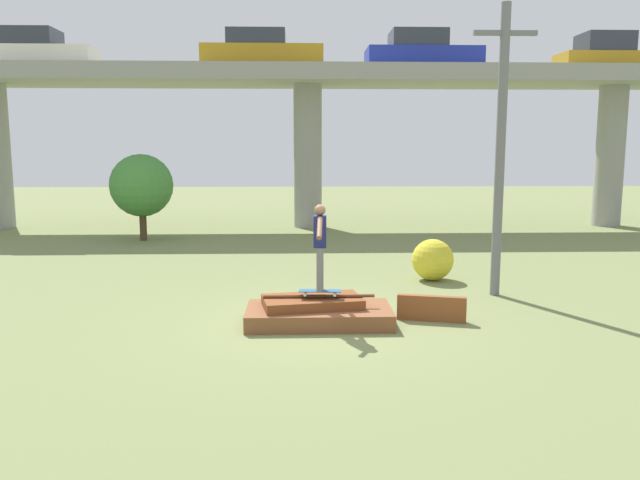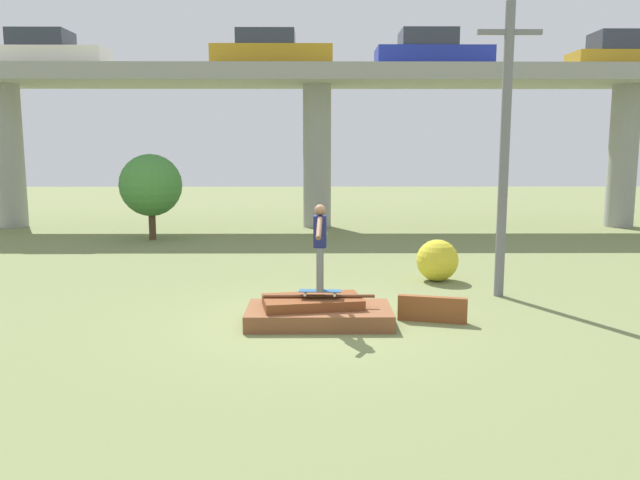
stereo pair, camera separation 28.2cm
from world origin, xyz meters
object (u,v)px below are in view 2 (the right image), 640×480
at_px(skateboard, 320,291).
at_px(car_on_overpass_left, 46,52).
at_px(car_on_overpass_far_right, 620,55).
at_px(utility_pole, 505,147).
at_px(car_on_overpass_right, 271,53).
at_px(skater, 320,241).
at_px(car_on_overpass_mid, 431,53).
at_px(tree_behind_left, 151,185).
at_px(bush_yellow_flowering, 437,260).

height_order(skateboard, car_on_overpass_left, car_on_overpass_left).
height_order(car_on_overpass_far_right, utility_pole, car_on_overpass_far_right).
relative_size(car_on_overpass_left, car_on_overpass_right, 0.96).
height_order(skater, car_on_overpass_mid, car_on_overpass_mid).
bearing_deg(skateboard, car_on_overpass_right, 97.33).
relative_size(car_on_overpass_right, tree_behind_left, 1.57).
distance_m(car_on_overpass_far_right, tree_behind_left, 18.57).
distance_m(tree_behind_left, bush_yellow_flowering, 10.93).
bearing_deg(bush_yellow_flowering, car_on_overpass_far_right, 49.49).
relative_size(car_on_overpass_left, car_on_overpass_mid, 1.00).
height_order(car_on_overpass_mid, utility_pole, car_on_overpass_mid).
relative_size(car_on_overpass_right, utility_pole, 0.76).
height_order(skateboard, tree_behind_left, tree_behind_left).
distance_m(skateboard, bush_yellow_flowering, 4.62).
bearing_deg(car_on_overpass_right, skater, -82.67).
height_order(car_on_overpass_right, utility_pole, car_on_overpass_right).
height_order(car_on_overpass_left, bush_yellow_flowering, car_on_overpass_left).
bearing_deg(tree_behind_left, skateboard, -61.47).
distance_m(car_on_overpass_right, car_on_overpass_far_right, 13.63).
relative_size(skater, car_on_overpass_left, 0.35).
relative_size(skateboard, car_on_overpass_far_right, 0.19).
bearing_deg(utility_pole, tree_behind_left, 138.90).
xyz_separation_m(car_on_overpass_mid, bush_yellow_flowering, (-1.60, -10.34, -6.25)).
bearing_deg(bush_yellow_flowering, skateboard, -127.30).
relative_size(car_on_overpass_left, car_on_overpass_far_right, 1.13).
bearing_deg(car_on_overpass_mid, car_on_overpass_far_right, 1.83).
distance_m(car_on_overpass_left, car_on_overpass_far_right, 22.13).
xyz_separation_m(car_on_overpass_left, car_on_overpass_mid, (14.68, 0.36, 0.03)).
bearing_deg(skater, car_on_overpass_mid, 72.56).
bearing_deg(tree_behind_left, car_on_overpass_far_right, 12.28).
bearing_deg(skateboard, car_on_overpass_left, 126.98).
xyz_separation_m(skater, tree_behind_left, (-5.68, 10.44, 0.36)).
distance_m(car_on_overpass_right, tree_behind_left, 7.13).
distance_m(car_on_overpass_left, bush_yellow_flowering, 17.58).
xyz_separation_m(car_on_overpass_far_right, bush_yellow_flowering, (-9.04, -10.58, -6.24)).
bearing_deg(car_on_overpass_mid, car_on_overpass_right, -179.07).
bearing_deg(skater, bush_yellow_flowering, 52.70).
relative_size(car_on_overpass_mid, car_on_overpass_right, 0.96).
bearing_deg(utility_pole, bush_yellow_flowering, 123.88).
distance_m(car_on_overpass_left, car_on_overpass_right, 8.49).
height_order(car_on_overpass_right, car_on_overpass_far_right, car_on_overpass_far_right).
bearing_deg(car_on_overpass_mid, skater, -107.44).
distance_m(skater, utility_pole, 4.68).
xyz_separation_m(car_on_overpass_mid, car_on_overpass_far_right, (7.43, 0.24, -0.01)).
xyz_separation_m(skater, utility_pole, (3.82, 2.15, 1.63)).
bearing_deg(skateboard, car_on_overpass_mid, 72.56).
bearing_deg(skateboard, car_on_overpass_far_right, 50.29).
xyz_separation_m(skater, car_on_overpass_far_right, (11.84, 14.25, 5.23)).
xyz_separation_m(skateboard, car_on_overpass_far_right, (11.84, 14.25, 6.12)).
relative_size(car_on_overpass_right, car_on_overpass_far_right, 1.18).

